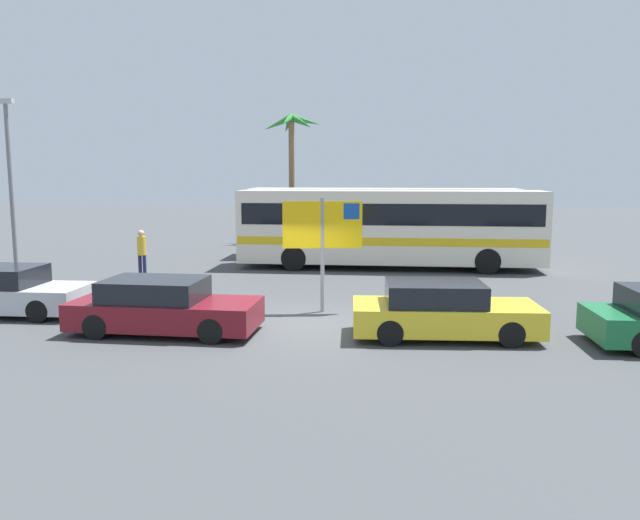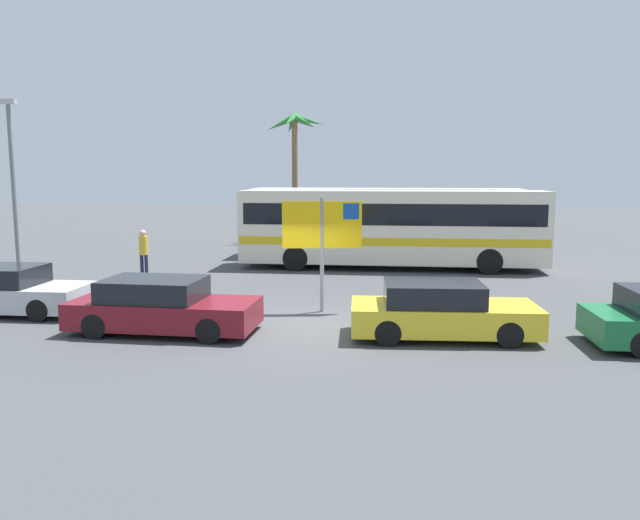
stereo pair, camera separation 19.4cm
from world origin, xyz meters
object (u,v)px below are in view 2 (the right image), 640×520
at_px(bus_front_coach, 391,225).
at_px(bus_rear_coach, 385,219).
at_px(ferry_sign, 324,229).
at_px(car_silver, 5,291).
at_px(pedestrian_near_sign, 144,250).
at_px(car_yellow, 441,311).
at_px(car_maroon, 162,307).

xyz_separation_m(bus_front_coach, bus_rear_coach, (-0.32, 3.28, 0.00)).
height_order(ferry_sign, car_silver, ferry_sign).
bearing_deg(ferry_sign, pedestrian_near_sign, 137.89).
xyz_separation_m(ferry_sign, car_silver, (-8.72, -1.26, -1.69)).
xyz_separation_m(car_yellow, car_silver, (-11.77, 1.17, 0.00)).
relative_size(car_maroon, car_silver, 1.03).
distance_m(car_maroon, pedestrian_near_sign, 8.43).
relative_size(ferry_sign, car_yellow, 0.72).
xyz_separation_m(bus_rear_coach, car_yellow, (1.55, -14.05, -1.15)).
bearing_deg(car_maroon, bus_front_coach, 65.47).
relative_size(bus_rear_coach, pedestrian_near_sign, 6.81).
bearing_deg(pedestrian_near_sign, ferry_sign, 61.04).
bearing_deg(bus_front_coach, car_maroon, -116.36).
height_order(car_maroon, pedestrian_near_sign, pedestrian_near_sign).
distance_m(car_yellow, car_silver, 11.83).
bearing_deg(bus_rear_coach, bus_front_coach, -84.46).
height_order(bus_rear_coach, car_yellow, bus_rear_coach).
bearing_deg(ferry_sign, bus_front_coach, 69.47).
relative_size(bus_front_coach, bus_rear_coach, 1.00).
relative_size(bus_front_coach, car_yellow, 2.75).
relative_size(car_silver, pedestrian_near_sign, 2.46).
bearing_deg(ferry_sign, car_yellow, -46.75).
height_order(car_yellow, pedestrian_near_sign, pedestrian_near_sign).
distance_m(bus_rear_coach, car_yellow, 14.18).
xyz_separation_m(car_silver, pedestrian_near_sign, (1.45, 6.15, 0.42)).
distance_m(ferry_sign, car_yellow, 4.25).
relative_size(bus_rear_coach, car_silver, 2.76).
bearing_deg(pedestrian_near_sign, car_silver, -8.33).
bearing_deg(pedestrian_near_sign, car_maroon, 30.31).
xyz_separation_m(car_maroon, car_yellow, (6.71, 0.30, -0.00)).
distance_m(bus_front_coach, car_maroon, 12.41).
xyz_separation_m(bus_rear_coach, pedestrian_near_sign, (-8.78, -6.74, -0.72)).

